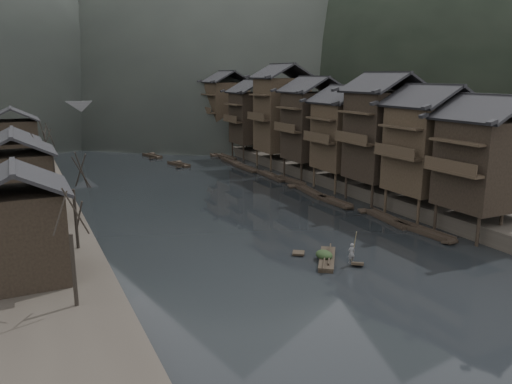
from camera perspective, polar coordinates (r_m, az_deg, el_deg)
water at (r=45.60m, az=1.79°, el=-4.85°), size 300.00×300.00×0.00m
right_bank at (r=96.74m, az=9.32°, el=5.19°), size 40.00×200.00×1.80m
stilt_houses at (r=69.55m, az=6.94°, el=8.79°), size 9.00×67.60×16.08m
left_houses at (r=59.15m, az=-25.90°, el=3.65°), size 8.10×53.20×8.73m
bare_trees at (r=49.15m, az=-21.81°, el=2.98°), size 3.57×41.22×7.13m
moored_sampans at (r=69.24m, az=2.45°, el=1.60°), size 2.82×60.48×0.47m
midriver_boats at (r=91.33m, az=-11.01°, el=4.21°), size 5.30×29.56×0.45m
stone_bridge at (r=112.59m, az=-15.52°, el=8.15°), size 40.00×6.00×9.00m
hero_sampan at (r=39.63m, az=8.13°, el=-7.51°), size 3.98×5.00×0.44m
cargo_heap at (r=39.50m, az=7.81°, el=-6.64°), size 1.21×1.59×0.73m
boatman at (r=38.71m, az=10.86°, el=-6.53°), size 0.61×0.45×1.55m
bamboo_pole at (r=38.06m, az=11.26°, el=-2.93°), size 1.24×2.09×3.46m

